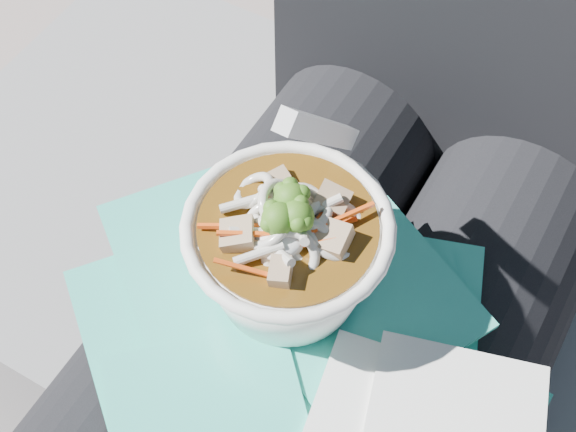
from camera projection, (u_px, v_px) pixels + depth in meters
The scene contains 5 objects.
stone_ledge at pixel (367, 372), 0.95m from camera, with size 1.00×0.50×0.46m, color slate.
lap at pixel (313, 369), 0.62m from camera, with size 0.32×0.48×0.16m.
person_body at pixel (369, 267), 0.65m from camera, with size 0.34×0.94×1.01m.
plastic_bag at pixel (306, 343), 0.54m from camera, with size 0.34×0.30×0.02m.
udon_bowl at pixel (289, 247), 0.51m from camera, with size 0.15×0.16×0.18m.
Camera 1 is at (0.11, -0.23, 1.13)m, focal length 50.00 mm.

